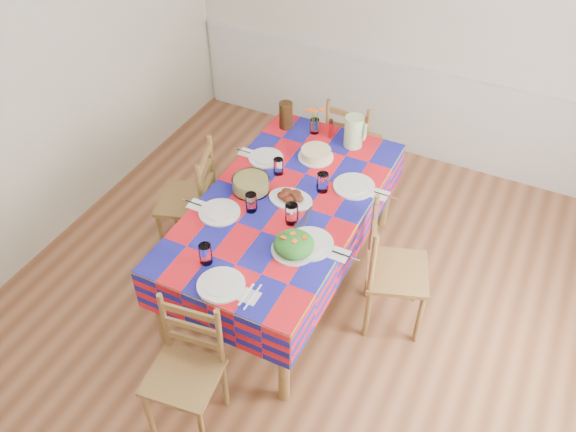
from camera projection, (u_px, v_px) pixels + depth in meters
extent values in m
cube|color=brown|center=(297.00, 330.00, 4.48)|extent=(4.50, 5.00, 0.04)
cube|color=beige|center=(425.00, 20.00, 5.24)|extent=(4.50, 0.04, 2.70)
cube|color=beige|center=(10.00, 96.00, 4.31)|extent=(0.04, 5.00, 2.70)
cube|color=silver|center=(416.00, 70.00, 5.51)|extent=(4.41, 0.06, 0.04)
cube|color=silver|center=(410.00, 112.00, 5.82)|extent=(4.41, 0.03, 0.90)
cylinder|color=brown|center=(160.00, 311.00, 4.11)|extent=(0.07, 0.07, 0.76)
cylinder|color=brown|center=(284.00, 363.00, 3.80)|extent=(0.07, 0.07, 0.76)
cylinder|color=brown|center=(285.00, 160.00, 5.37)|extent=(0.07, 0.07, 0.76)
cylinder|color=brown|center=(386.00, 190.00, 5.06)|extent=(0.07, 0.07, 0.76)
cube|color=brown|center=(285.00, 204.00, 4.31)|extent=(1.06, 2.02, 0.04)
cube|color=red|center=(285.00, 201.00, 4.30)|extent=(1.11, 2.07, 0.01)
cube|color=red|center=(219.00, 197.00, 4.59)|extent=(0.01, 2.07, 0.32)
cube|color=red|center=(356.00, 242.00, 4.23)|extent=(0.01, 2.07, 0.32)
cube|color=red|center=(209.00, 320.00, 3.72)|extent=(1.11, 0.01, 0.32)
cube|color=red|center=(340.00, 144.00, 5.10)|extent=(1.11, 0.01, 0.32)
cylinder|color=white|center=(221.00, 285.00, 3.70)|extent=(0.30, 0.30, 0.02)
cylinder|color=white|center=(221.00, 284.00, 3.69)|extent=(0.21, 0.21, 0.01)
cylinder|color=white|center=(206.00, 254.00, 3.81)|extent=(0.08, 0.08, 0.14)
cube|color=silver|center=(250.00, 297.00, 3.64)|extent=(0.11, 0.11, 0.01)
cube|color=silver|center=(246.00, 295.00, 3.64)|extent=(0.01, 0.19, 0.00)
cube|color=silver|center=(253.00, 297.00, 3.63)|extent=(0.01, 0.22, 0.00)
cylinder|color=white|center=(220.00, 212.00, 4.19)|extent=(0.29, 0.29, 0.01)
cylinder|color=white|center=(219.00, 211.00, 4.19)|extent=(0.20, 0.20, 0.01)
cylinder|color=white|center=(251.00, 202.00, 4.18)|extent=(0.08, 0.08, 0.14)
cube|color=silver|center=(196.00, 205.00, 4.26)|extent=(0.11, 0.11, 0.01)
cube|color=silver|center=(193.00, 203.00, 4.26)|extent=(0.18, 0.01, 0.00)
cube|color=silver|center=(199.00, 205.00, 4.25)|extent=(0.21, 0.01, 0.00)
cylinder|color=white|center=(266.00, 158.00, 4.66)|extent=(0.27, 0.27, 0.01)
cylinder|color=white|center=(266.00, 157.00, 4.65)|extent=(0.19, 0.19, 0.01)
cylinder|color=white|center=(278.00, 166.00, 4.49)|extent=(0.08, 0.08, 0.13)
cube|color=silver|center=(246.00, 152.00, 4.72)|extent=(0.10, 0.10, 0.01)
cube|color=silver|center=(243.00, 151.00, 4.73)|extent=(0.17, 0.01, 0.00)
cube|color=silver|center=(248.00, 152.00, 4.71)|extent=(0.20, 0.01, 0.00)
cylinder|color=white|center=(310.00, 244.00, 3.97)|extent=(0.32, 0.32, 0.02)
cylinder|color=white|center=(310.00, 242.00, 3.96)|extent=(0.22, 0.22, 0.01)
cylinder|color=white|center=(292.00, 214.00, 4.08)|extent=(0.09, 0.09, 0.15)
cube|color=silver|center=(340.00, 255.00, 3.90)|extent=(0.12, 0.12, 0.01)
cube|color=silver|center=(336.00, 253.00, 3.90)|extent=(0.20, 0.01, 0.00)
cube|color=silver|center=(343.00, 255.00, 3.89)|extent=(0.24, 0.01, 0.00)
cylinder|color=white|center=(354.00, 186.00, 4.41)|extent=(0.30, 0.30, 0.02)
cylinder|color=white|center=(354.00, 185.00, 4.40)|extent=(0.21, 0.21, 0.01)
cylinder|color=white|center=(323.00, 182.00, 4.34)|extent=(0.09, 0.09, 0.15)
cube|color=silver|center=(381.00, 195.00, 4.34)|extent=(0.11, 0.11, 0.01)
cube|color=silver|center=(378.00, 193.00, 4.35)|extent=(0.19, 0.01, 0.00)
cube|color=silver|center=(384.00, 195.00, 4.33)|extent=(0.23, 0.01, 0.00)
ellipsoid|color=white|center=(291.00, 199.00, 4.30)|extent=(0.32, 0.23, 0.02)
ellipsoid|color=black|center=(298.00, 198.00, 4.26)|extent=(0.09, 0.07, 0.05)
ellipsoid|color=black|center=(296.00, 193.00, 4.30)|extent=(0.09, 0.07, 0.05)
ellipsoid|color=black|center=(287.00, 192.00, 4.31)|extent=(0.09, 0.07, 0.05)
ellipsoid|color=black|center=(283.00, 195.00, 4.28)|extent=(0.09, 0.07, 0.05)
ellipsoid|color=black|center=(289.00, 200.00, 4.25)|extent=(0.09, 0.07, 0.05)
cylinder|color=white|center=(294.00, 249.00, 3.93)|extent=(0.30, 0.30, 0.01)
ellipsoid|color=#104210|center=(294.00, 244.00, 3.90)|extent=(0.27, 0.27, 0.12)
cube|color=#E55113|center=(284.00, 238.00, 3.86)|extent=(0.03, 0.02, 0.01)
cube|color=#E55113|center=(293.00, 234.00, 3.88)|extent=(0.04, 0.04, 0.01)
cube|color=#E55113|center=(295.00, 241.00, 3.83)|extent=(0.03, 0.04, 0.01)
cube|color=#E55113|center=(304.00, 238.00, 3.86)|extent=(0.04, 0.04, 0.01)
cylinder|color=white|center=(251.00, 184.00, 4.36)|extent=(0.27, 0.27, 0.10)
cylinder|color=#CEC36D|center=(251.00, 184.00, 4.36)|extent=(0.25, 0.25, 0.08)
cylinder|color=white|center=(316.00, 157.00, 4.67)|extent=(0.27, 0.27, 0.01)
cylinder|color=tan|center=(316.00, 153.00, 4.65)|extent=(0.23, 0.23, 0.06)
cube|color=black|center=(297.00, 220.00, 4.14)|extent=(0.13, 0.30, 0.01)
cube|color=black|center=(305.00, 221.00, 4.14)|extent=(0.06, 0.31, 0.01)
cylinder|color=white|center=(315.00, 126.00, 4.89)|extent=(0.07, 0.07, 0.12)
cylinder|color=#3B7D29|center=(312.00, 121.00, 4.87)|extent=(0.01, 0.01, 0.17)
ellipsoid|color=#E55113|center=(309.00, 110.00, 4.82)|extent=(0.06, 0.06, 0.02)
cylinder|color=#3B7D29|center=(317.00, 121.00, 4.86)|extent=(0.01, 0.01, 0.17)
ellipsoid|color=#E55113|center=(321.00, 110.00, 4.79)|extent=(0.06, 0.06, 0.02)
cylinder|color=#3B7D29|center=(314.00, 122.00, 4.85)|extent=(0.01, 0.01, 0.17)
ellipsoid|color=#E55113|center=(313.00, 111.00, 4.75)|extent=(0.06, 0.06, 0.02)
cylinder|color=#AB0D0F|center=(331.00, 128.00, 4.83)|extent=(0.04, 0.04, 0.16)
cylinder|color=#ABCD91|center=(354.00, 131.00, 4.72)|extent=(0.15, 0.15, 0.25)
cylinder|color=black|center=(286.00, 115.00, 4.92)|extent=(0.11, 0.11, 0.22)
cube|color=white|center=(209.00, 299.00, 3.61)|extent=(0.09, 0.03, 0.02)
cylinder|color=brown|center=(149.00, 414.00, 3.71)|extent=(0.04, 0.04, 0.45)
cylinder|color=brown|center=(202.00, 431.00, 3.62)|extent=(0.04, 0.04, 0.45)
cylinder|color=brown|center=(174.00, 369.00, 3.95)|extent=(0.04, 0.04, 0.45)
cylinder|color=brown|center=(225.00, 385.00, 3.86)|extent=(0.04, 0.04, 0.45)
cube|color=brown|center=(183.00, 377.00, 3.63)|extent=(0.46, 0.45, 0.03)
cylinder|color=brown|center=(165.00, 322.00, 3.64)|extent=(0.04, 0.04, 0.50)
cylinder|color=brown|center=(220.00, 338.00, 3.55)|extent=(0.04, 0.04, 0.50)
cube|color=brown|center=(194.00, 340.00, 3.66)|extent=(0.36, 0.07, 0.05)
cube|color=brown|center=(192.00, 327.00, 3.58)|extent=(0.36, 0.07, 0.05)
cube|color=brown|center=(189.00, 313.00, 3.49)|extent=(0.36, 0.07, 0.05)
cylinder|color=brown|center=(375.00, 159.00, 5.64)|extent=(0.04, 0.04, 0.45)
cylinder|color=brown|center=(340.00, 149.00, 5.76)|extent=(0.04, 0.04, 0.45)
cylinder|color=brown|center=(362.00, 179.00, 5.42)|extent=(0.04, 0.04, 0.45)
cylinder|color=brown|center=(326.00, 168.00, 5.53)|extent=(0.04, 0.04, 0.45)
cube|color=brown|center=(353.00, 142.00, 5.43)|extent=(0.42, 0.40, 0.03)
cylinder|color=brown|center=(367.00, 135.00, 5.09)|extent=(0.04, 0.04, 0.50)
cylinder|color=brown|center=(327.00, 125.00, 5.21)|extent=(0.04, 0.04, 0.50)
cube|color=brown|center=(346.00, 140.00, 5.22)|extent=(0.36, 0.02, 0.05)
cube|color=brown|center=(347.00, 127.00, 5.13)|extent=(0.36, 0.02, 0.05)
cube|color=brown|center=(348.00, 114.00, 5.04)|extent=(0.36, 0.02, 0.05)
cylinder|color=brown|center=(174.00, 206.00, 5.12)|extent=(0.04, 0.04, 0.47)
cylinder|color=brown|center=(162.00, 237.00, 4.85)|extent=(0.04, 0.04, 0.47)
cylinder|color=brown|center=(215.00, 210.00, 5.09)|extent=(0.04, 0.04, 0.47)
cylinder|color=brown|center=(205.00, 241.00, 4.81)|extent=(0.04, 0.04, 0.47)
cube|color=brown|center=(186.00, 200.00, 4.80)|extent=(0.54, 0.55, 0.03)
cylinder|color=brown|center=(212.00, 163.00, 4.76)|extent=(0.04, 0.04, 0.52)
cylinder|color=brown|center=(200.00, 193.00, 4.48)|extent=(0.04, 0.04, 0.52)
cube|color=brown|center=(207.00, 188.00, 4.69)|extent=(0.14, 0.36, 0.05)
cube|color=brown|center=(206.00, 174.00, 4.60)|extent=(0.14, 0.36, 0.05)
cube|color=brown|center=(204.00, 160.00, 4.51)|extent=(0.14, 0.36, 0.05)
cylinder|color=brown|center=(419.00, 319.00, 4.23)|extent=(0.04, 0.04, 0.48)
cylinder|color=brown|center=(417.00, 279.00, 4.51)|extent=(0.04, 0.04, 0.48)
cylinder|color=brown|center=(367.00, 314.00, 4.26)|extent=(0.04, 0.04, 0.48)
cylinder|color=brown|center=(369.00, 274.00, 4.55)|extent=(0.04, 0.04, 0.48)
cube|color=brown|center=(397.00, 272.00, 4.22)|extent=(0.54, 0.56, 0.03)
cylinder|color=brown|center=(372.00, 265.00, 3.93)|extent=(0.04, 0.04, 0.53)
cylinder|color=brown|center=(374.00, 225.00, 4.21)|extent=(0.04, 0.04, 0.53)
cube|color=brown|center=(372.00, 255.00, 4.14)|extent=(0.15, 0.37, 0.05)
cube|color=brown|center=(373.00, 241.00, 4.05)|extent=(0.15, 0.37, 0.05)
cube|color=brown|center=(375.00, 226.00, 3.96)|extent=(0.15, 0.37, 0.05)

